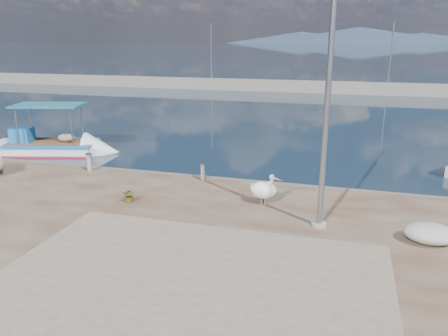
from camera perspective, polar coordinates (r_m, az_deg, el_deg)
ground at (r=12.92m, az=-4.74°, el=-10.18°), size 1400.00×1400.00×0.00m
quay_patch at (r=9.92m, az=-5.53°, el=-15.78°), size 9.00×7.00×0.01m
breakwater at (r=51.20m, az=11.46°, el=10.37°), size 120.00×2.20×7.50m
mountains at (r=660.78m, az=16.75°, el=16.16°), size 370.00×280.00×22.00m
boat_left at (r=24.73m, az=-21.54°, el=2.36°), size 6.57×3.56×3.01m
pelican at (r=14.47m, az=5.26°, el=-2.83°), size 1.15×0.78×1.10m
lamp_post at (r=12.35m, az=13.24°, el=6.79°), size 0.44×0.96×7.00m
bollard_near at (r=16.98m, az=-2.78°, el=-0.37°), size 0.22×0.22×0.68m
bollard_far at (r=18.93m, az=-17.22°, el=0.81°), size 0.25×0.25×0.76m
potted_plant at (r=15.03m, az=-12.24°, el=-3.49°), size 0.55×0.51×0.49m
net_pile_d at (r=13.12m, az=25.32°, el=-7.74°), size 1.38×1.04×0.52m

